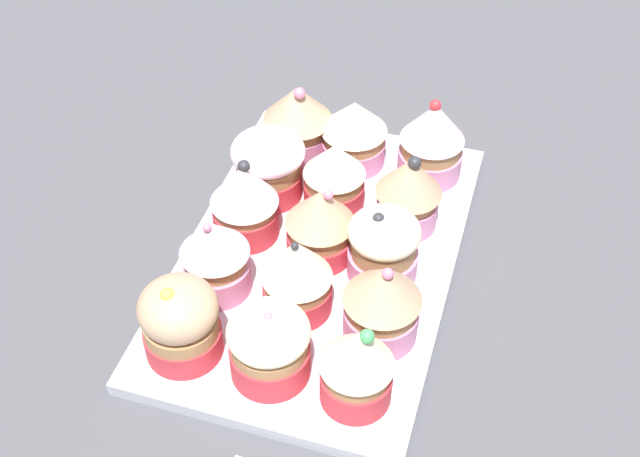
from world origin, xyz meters
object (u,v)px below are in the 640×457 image
cupcake_3 (409,191)px  baking_tray (320,258)px  cupcake_12 (244,200)px  cupcake_13 (268,164)px  cupcake_8 (334,176)px  cupcake_1 (382,301)px  cupcake_11 (215,255)px  cupcake_5 (271,345)px  cupcake_7 (323,226)px  cupcake_14 (297,119)px  cupcake_2 (384,245)px  cupcake_4 (432,139)px  cupcake_9 (354,132)px  cupcake_10 (180,320)px  cupcake_6 (300,276)px  cupcake_0 (357,366)px

cupcake_3 → baking_tray: bearing=133.0°
cupcake_12 → cupcake_13: size_ratio=1.20×
cupcake_8 → cupcake_1: bearing=-149.9°
cupcake_11 → cupcake_5: bearing=-133.5°
cupcake_7 → cupcake_12: size_ratio=0.93×
cupcake_14 → cupcake_12: bearing=175.4°
baking_tray → cupcake_2: bearing=-95.7°
cupcake_8 → cupcake_11: cupcake_11 is taller
cupcake_4 → cupcake_9: 7.33cm
baking_tray → cupcake_10: 15.18cm
cupcake_14 → baking_tray: bearing=-154.1°
cupcake_6 → cupcake_9: bearing=2.3°
cupcake_5 → baking_tray: bearing=0.6°
cupcake_5 → cupcake_8: (18.93, 0.71, 0.31)cm
cupcake_1 → cupcake_3: size_ratio=1.01×
cupcake_9 → cupcake_11: (-18.70, 6.39, 0.22)cm
cupcake_5 → cupcake_13: size_ratio=0.98×
cupcake_4 → cupcake_11: size_ratio=1.11×
cupcake_7 → cupcake_9: cupcake_7 is taller
cupcake_11 → cupcake_13: (12.04, -0.26, -0.26)cm
cupcake_8 → cupcake_11: bearing=152.5°
cupcake_9 → cupcake_0: bearing=-164.3°
cupcake_2 → cupcake_12: 12.58cm
cupcake_13 → cupcake_10: bearing=178.9°
cupcake_8 → cupcake_11: 13.77cm
cupcake_1 → cupcake_4: size_ratio=0.93×
cupcake_5 → cupcake_11: 9.76cm
cupcake_10 → cupcake_7: bearing=-30.2°
cupcake_2 → cupcake_6: (-5.63, 5.37, 0.54)cm
cupcake_3 → cupcake_12: cupcake_12 is taller
cupcake_9 → cupcake_7: bearing=-176.3°
cupcake_5 → cupcake_10: bearing=90.5°
baking_tray → cupcake_8: (6.18, 0.57, 4.11)cm
cupcake_2 → cupcake_12: bearing=84.8°
cupcake_9 → cupcake_10: (-25.48, 6.48, 0.04)cm
cupcake_4 → cupcake_5: 26.63cm
baking_tray → cupcake_4: bearing=-27.4°
cupcake_2 → cupcake_5: size_ratio=1.02×
cupcake_9 → cupcake_11: cupcake_11 is taller
cupcake_5 → cupcake_13: same height
cupcake_2 → cupcake_13: bearing=61.8°
cupcake_5 → cupcake_12: cupcake_12 is taller
cupcake_0 → cupcake_10: cupcake_0 is taller
cupcake_0 → cupcake_6: (6.90, 6.49, 0.00)cm
cupcake_2 → cupcake_5: (-12.18, 5.46, -0.04)cm
cupcake_13 → cupcake_14: size_ratio=0.83×
cupcake_10 → cupcake_11: size_ratio=0.99×
cupcake_6 → cupcake_7: bearing=-0.7°
cupcake_0 → cupcake_9: (25.76, 7.25, -0.27)cm
cupcake_8 → cupcake_12: 8.47cm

